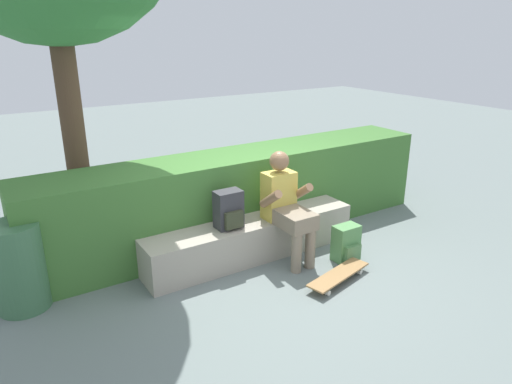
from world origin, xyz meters
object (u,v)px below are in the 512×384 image
at_px(bench_main, 252,239).
at_px(trash_bin, 18,267).
at_px(backpack_on_ground, 346,244).
at_px(backpack_on_bench, 229,210).
at_px(person_skater, 286,204).
at_px(skateboard_near_person, 339,275).

height_order(bench_main, trash_bin, trash_bin).
distance_m(backpack_on_ground, trash_bin, 3.22).
bearing_deg(backpack_on_ground, trash_bin, 163.93).
bearing_deg(backpack_on_bench, bench_main, 1.84).
relative_size(backpack_on_bench, backpack_on_ground, 1.00).
bearing_deg(backpack_on_ground, bench_main, 143.52).
height_order(bench_main, backpack_on_bench, backpack_on_bench).
relative_size(person_skater, skateboard_near_person, 1.43).
relative_size(bench_main, skateboard_near_person, 2.98).
bearing_deg(backpack_on_bench, trash_bin, 171.61).
bearing_deg(trash_bin, bench_main, -7.08).
bearing_deg(bench_main, backpack_on_ground, -36.48).
bearing_deg(skateboard_near_person, person_skater, 101.45).
relative_size(bench_main, trash_bin, 3.02).
height_order(person_skater, backpack_on_ground, person_skater).
relative_size(skateboard_near_person, backpack_on_bench, 2.06).
relative_size(person_skater, trash_bin, 1.45).
bearing_deg(backpack_on_bench, backpack_on_ground, -28.22).
bearing_deg(bench_main, person_skater, -35.23).
bearing_deg(skateboard_near_person, backpack_on_bench, 128.87).
distance_m(person_skater, skateboard_near_person, 0.91).
xyz_separation_m(skateboard_near_person, backpack_on_ground, (0.38, 0.31, 0.12)).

